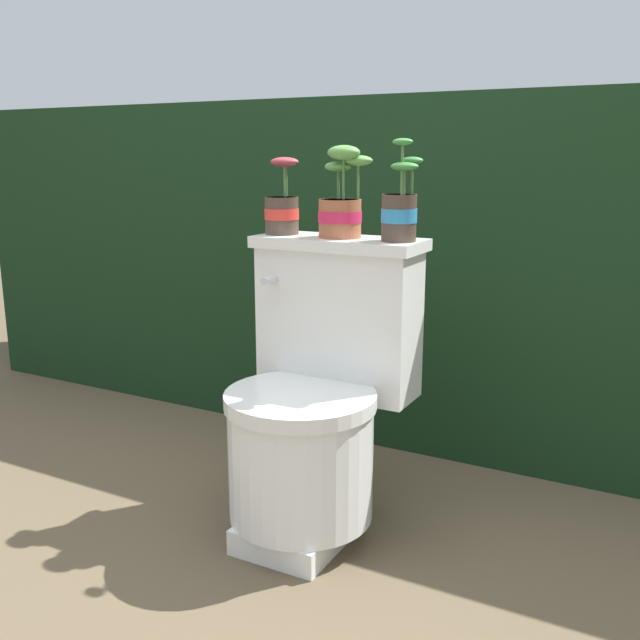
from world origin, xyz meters
TOP-DOWN VIEW (x-y plane):
  - ground_plane at (0.00, 0.00)m, footprint 12.00×12.00m
  - hedge_backdrop at (0.00, 1.10)m, footprint 3.67×0.90m
  - toilet at (0.06, 0.09)m, footprint 0.45×0.48m
  - potted_plant_left at (-0.11, 0.22)m, footprint 0.09×0.11m
  - potted_plant_midleft at (0.07, 0.22)m, footprint 0.14×0.11m
  - potted_plant_middle at (0.23, 0.21)m, footprint 0.10×0.09m

SIDE VIEW (x-z plane):
  - ground_plane at x=0.00m, z-range 0.00..0.00m
  - toilet at x=0.06m, z-range -0.04..0.71m
  - hedge_backdrop at x=0.00m, z-range 0.00..1.14m
  - potted_plant_left at x=-0.11m, z-range 0.73..0.93m
  - potted_plant_middle at x=0.23m, z-range 0.71..0.95m
  - potted_plant_midleft at x=0.07m, z-range 0.72..0.95m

